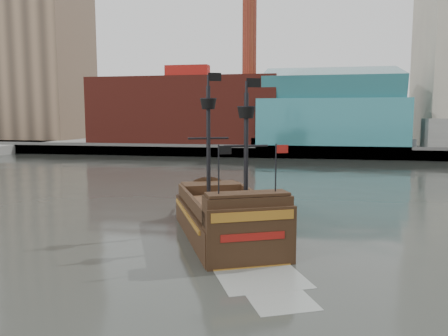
# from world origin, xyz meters

# --- Properties ---
(ground) EXTENTS (400.00, 400.00, 0.00)m
(ground) POSITION_xyz_m (0.00, 0.00, 0.00)
(ground) COLOR #252723
(ground) RESTS_ON ground
(promenade_far) EXTENTS (220.00, 60.00, 2.00)m
(promenade_far) POSITION_xyz_m (0.00, 92.00, 1.00)
(promenade_far) COLOR slate
(promenade_far) RESTS_ON ground
(seawall) EXTENTS (220.00, 1.00, 2.60)m
(seawall) POSITION_xyz_m (0.00, 62.50, 1.30)
(seawall) COLOR #4C4C49
(seawall) RESTS_ON ground
(skyline) EXTENTS (149.00, 45.00, 62.00)m
(skyline) POSITION_xyz_m (5.21, 84.56, 24.55)
(skyline) COLOR #7F644C
(skyline) RESTS_ON promenade_far
(pirate_ship) EXTENTS (11.26, 17.01, 12.32)m
(pirate_ship) POSITION_xyz_m (0.20, 2.95, 1.12)
(pirate_ship) COLOR black
(pirate_ship) RESTS_ON ground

